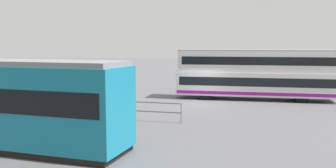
{
  "coord_description": "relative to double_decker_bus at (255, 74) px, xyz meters",
  "views": [
    {
      "loc": [
        -1.6,
        25.69,
        4.22
      ],
      "look_at": [
        1.95,
        3.03,
        1.7
      ],
      "focal_mm": 39.3,
      "sensor_mm": 36.0,
      "label": 1
    }
  ],
  "objects": [
    {
      "name": "ground_plane",
      "position": [
        3.82,
        2.7,
        -1.94
      ],
      "size": [
        160.0,
        160.0,
        0.0
      ],
      "primitive_type": "plane",
      "color": "slate"
    },
    {
      "name": "double_decker_bus",
      "position": [
        0.0,
        0.0,
        0.0
      ],
      "size": [
        11.94,
        3.16,
        3.79
      ],
      "color": "white",
      "rests_on": "ground"
    },
    {
      "name": "pedestrian_near_railing",
      "position": [
        9.63,
        7.38,
        -0.9
      ],
      "size": [
        0.38,
        0.38,
        1.8
      ],
      "color": "black",
      "rests_on": "ground"
    },
    {
      "name": "pedestrian_railing",
      "position": [
        7.78,
        8.91,
        -1.21
      ],
      "size": [
        6.64,
        0.76,
        1.08
      ],
      "color": "gray",
      "rests_on": "ground"
    },
    {
      "name": "info_sign",
      "position": [
        11.54,
        9.83,
        -0.12
      ],
      "size": [
        1.26,
        0.36,
        2.6
      ],
      "color": "slate",
      "rests_on": "ground"
    }
  ]
}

